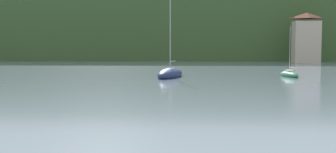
{
  "coord_description": "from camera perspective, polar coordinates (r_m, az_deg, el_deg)",
  "views": [
    {
      "loc": [
        1.1,
        22.59,
        3.66
      ],
      "look_at": [
        0.0,
        48.85,
        1.69
      ],
      "focal_mm": 44.72,
      "sensor_mm": 36.0,
      "label": 1
    }
  ],
  "objects": [
    {
      "name": "wooded_hillside",
      "position": [
        134.89,
        -5.07,
        5.26
      ],
      "size": [
        352.0,
        70.67,
        26.02
      ],
      "color": "#38562D",
      "rests_on": "ground_plane"
    },
    {
      "name": "shore_building_westcentral",
      "position": [
        91.15,
        18.31,
        4.94
      ],
      "size": [
        5.46,
        3.65,
        10.32
      ],
      "color": "#BCB29E",
      "rests_on": "ground_plane"
    },
    {
      "name": "sailboat_far_1",
      "position": [
        50.47,
        16.2,
        0.23
      ],
      "size": [
        1.94,
        4.3,
        6.05
      ],
      "rotation": [
        0.0,
        0.0,
        1.75
      ],
      "color": "#2D754C",
      "rests_on": "ground_plane"
    },
    {
      "name": "sailboat_far_6",
      "position": [
        47.74,
        0.3,
        0.32
      ],
      "size": [
        3.71,
        7.4,
        9.81
      ],
      "rotation": [
        0.0,
        0.0,
        4.48
      ],
      "color": "navy",
      "rests_on": "ground_plane"
    }
  ]
}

